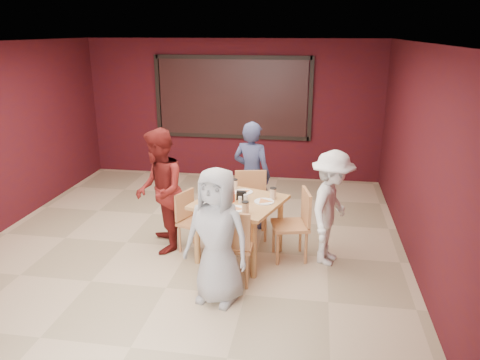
% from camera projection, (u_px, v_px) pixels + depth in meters
% --- Properties ---
extents(floor, '(7.00, 7.00, 0.00)m').
position_uv_depth(floor, '(190.00, 247.00, 6.66)').
color(floor, tan).
rests_on(floor, ground).
extents(window_blinds, '(3.00, 0.02, 1.50)m').
position_uv_depth(window_blinds, '(232.00, 98.00, 9.40)').
color(window_blinds, black).
extents(dining_table, '(1.31, 1.31, 0.97)m').
position_uv_depth(dining_table, '(239.00, 208.00, 6.17)').
color(dining_table, '#BA804C').
rests_on(dining_table, floor).
extents(chair_front, '(0.47, 0.47, 0.97)m').
position_uv_depth(chair_front, '(232.00, 242.00, 5.56)').
color(chair_front, '#B56B46').
rests_on(chair_front, floor).
extents(chair_back, '(0.55, 0.55, 0.97)m').
position_uv_depth(chair_back, '(251.00, 200.00, 6.93)').
color(chair_back, '#B56B46').
rests_on(chair_back, floor).
extents(chair_left, '(0.53, 0.53, 0.84)m').
position_uv_depth(chair_left, '(192.00, 218.00, 6.46)').
color(chair_left, '#B56B46').
rests_on(chair_left, floor).
extents(chair_right, '(0.56, 0.56, 0.96)m').
position_uv_depth(chair_right, '(296.00, 221.00, 6.20)').
color(chair_right, '#B56B46').
rests_on(chair_right, floor).
extents(diner_front, '(0.87, 0.68, 1.57)m').
position_uv_depth(diner_front, '(217.00, 236.00, 5.15)').
color(diner_front, '#A2A2A2').
rests_on(diner_front, floor).
extents(diner_back, '(0.70, 0.57, 1.67)m').
position_uv_depth(diner_back, '(252.00, 175.00, 7.15)').
color(diner_back, '#32385A').
rests_on(diner_back, floor).
extents(diner_left, '(0.89, 1.00, 1.71)m').
position_uv_depth(diner_left, '(159.00, 191.00, 6.37)').
color(diner_left, '#5F1412').
rests_on(diner_left, floor).
extents(diner_right, '(0.83, 1.10, 1.52)m').
position_uv_depth(diner_right, '(331.00, 208.00, 6.03)').
color(diner_right, white).
rests_on(diner_right, floor).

